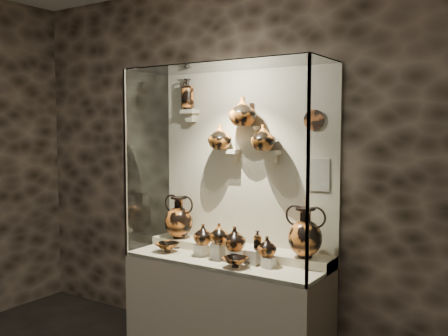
% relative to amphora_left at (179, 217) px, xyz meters
% --- Properties ---
extents(wall_back, '(5.00, 0.02, 3.20)m').
position_rel_amphora_left_xyz_m(wall_back, '(0.60, 0.18, 0.51)').
color(wall_back, black).
rests_on(wall_back, ground).
extents(plinth, '(1.70, 0.60, 0.80)m').
position_rel_amphora_left_xyz_m(plinth, '(0.60, -0.14, -0.69)').
color(plinth, beige).
rests_on(plinth, floor).
extents(front_tier, '(1.68, 0.58, 0.03)m').
position_rel_amphora_left_xyz_m(front_tier, '(0.60, -0.14, -0.28)').
color(front_tier, beige).
rests_on(front_tier, plinth).
extents(rear_tier, '(1.70, 0.25, 0.10)m').
position_rel_amphora_left_xyz_m(rear_tier, '(0.60, 0.04, -0.24)').
color(rear_tier, beige).
rests_on(rear_tier, plinth).
extents(back_panel, '(1.70, 0.03, 1.60)m').
position_rel_amphora_left_xyz_m(back_panel, '(0.60, 0.18, 0.51)').
color(back_panel, beige).
rests_on(back_panel, plinth).
extents(glass_front, '(1.70, 0.01, 1.60)m').
position_rel_amphora_left_xyz_m(glass_front, '(0.60, -0.43, 0.51)').
color(glass_front, white).
rests_on(glass_front, plinth).
extents(glass_left, '(0.01, 0.60, 1.60)m').
position_rel_amphora_left_xyz_m(glass_left, '(-0.24, -0.14, 0.51)').
color(glass_left, white).
rests_on(glass_left, plinth).
extents(glass_right, '(0.01, 0.60, 1.60)m').
position_rel_amphora_left_xyz_m(glass_right, '(1.45, -0.14, 0.51)').
color(glass_right, white).
rests_on(glass_right, plinth).
extents(glass_top, '(1.70, 0.60, 0.01)m').
position_rel_amphora_left_xyz_m(glass_top, '(0.60, -0.14, 1.30)').
color(glass_top, white).
rests_on(glass_top, back_panel).
extents(frame_post_left, '(0.02, 0.02, 1.60)m').
position_rel_amphora_left_xyz_m(frame_post_left, '(-0.24, -0.43, 0.51)').
color(frame_post_left, gray).
rests_on(frame_post_left, plinth).
extents(frame_post_right, '(0.02, 0.02, 1.60)m').
position_rel_amphora_left_xyz_m(frame_post_right, '(1.44, -0.43, 0.51)').
color(frame_post_right, gray).
rests_on(frame_post_right, plinth).
extents(pedestal_a, '(0.09, 0.09, 0.10)m').
position_rel_amphora_left_xyz_m(pedestal_a, '(0.38, -0.19, -0.21)').
color(pedestal_a, silver).
rests_on(pedestal_a, front_tier).
extents(pedestal_b, '(0.09, 0.09, 0.13)m').
position_rel_amphora_left_xyz_m(pedestal_b, '(0.55, -0.19, -0.20)').
color(pedestal_b, silver).
rests_on(pedestal_b, front_tier).
extents(pedestal_c, '(0.09, 0.09, 0.09)m').
position_rel_amphora_left_xyz_m(pedestal_c, '(0.72, -0.19, -0.22)').
color(pedestal_c, silver).
rests_on(pedestal_c, front_tier).
extents(pedestal_d, '(0.09, 0.09, 0.12)m').
position_rel_amphora_left_xyz_m(pedestal_d, '(0.88, -0.19, -0.20)').
color(pedestal_d, silver).
rests_on(pedestal_d, front_tier).
extents(pedestal_e, '(0.09, 0.09, 0.08)m').
position_rel_amphora_left_xyz_m(pedestal_e, '(1.02, -0.19, -0.22)').
color(pedestal_e, silver).
rests_on(pedestal_e, front_tier).
extents(bracket_ul, '(0.14, 0.12, 0.04)m').
position_rel_amphora_left_xyz_m(bracket_ul, '(0.05, 0.10, 0.96)').
color(bracket_ul, beige).
rests_on(bracket_ul, back_panel).
extents(bracket_ca, '(0.14, 0.12, 0.04)m').
position_rel_amphora_left_xyz_m(bracket_ca, '(0.50, 0.10, 0.61)').
color(bracket_ca, beige).
rests_on(bracket_ca, back_panel).
extents(bracket_cb, '(0.10, 0.12, 0.04)m').
position_rel_amphora_left_xyz_m(bracket_cb, '(0.70, 0.10, 0.81)').
color(bracket_cb, beige).
rests_on(bracket_cb, back_panel).
extents(bracket_cc, '(0.14, 0.12, 0.04)m').
position_rel_amphora_left_xyz_m(bracket_cc, '(0.88, 0.10, 0.61)').
color(bracket_cc, beige).
rests_on(bracket_cc, back_panel).
extents(amphora_left, '(0.32, 0.32, 0.38)m').
position_rel_amphora_left_xyz_m(amphora_left, '(0.00, 0.00, 0.00)').
color(amphora_left, orange).
rests_on(amphora_left, rear_tier).
extents(amphora_right, '(0.40, 0.40, 0.39)m').
position_rel_amphora_left_xyz_m(amphora_right, '(1.24, -0.00, 0.00)').
color(amphora_right, orange).
rests_on(amphora_right, rear_tier).
extents(jug_a, '(0.17, 0.17, 0.17)m').
position_rel_amphora_left_xyz_m(jug_a, '(0.40, -0.18, -0.08)').
color(jug_a, orange).
rests_on(jug_a, pedestal_a).
extents(jug_b, '(0.21, 0.21, 0.17)m').
position_rel_amphora_left_xyz_m(jug_b, '(0.57, -0.20, -0.05)').
color(jug_b, '#C46722').
rests_on(jug_b, pedestal_b).
extents(jug_c, '(0.19, 0.19, 0.19)m').
position_rel_amphora_left_xyz_m(jug_c, '(0.70, -0.17, -0.08)').
color(jug_c, orange).
rests_on(jug_c, pedestal_c).
extents(jug_e, '(0.18, 0.18, 0.16)m').
position_rel_amphora_left_xyz_m(jug_e, '(1.00, -0.17, -0.10)').
color(jug_e, orange).
rests_on(jug_e, pedestal_e).
extents(lekythos_small, '(0.10, 0.10, 0.17)m').
position_rel_amphora_left_xyz_m(lekythos_small, '(0.92, -0.17, -0.06)').
color(lekythos_small, '#C46722').
rests_on(lekythos_small, pedestal_d).
extents(kylix_left, '(0.28, 0.24, 0.10)m').
position_rel_amphora_left_xyz_m(kylix_left, '(0.06, -0.24, -0.21)').
color(kylix_left, '#C46722').
rests_on(kylix_left, front_tier).
extents(kylix_right, '(0.27, 0.23, 0.10)m').
position_rel_amphora_left_xyz_m(kylix_right, '(0.81, -0.32, -0.21)').
color(kylix_right, orange).
rests_on(kylix_right, front_tier).
extents(lekythos_tall, '(0.15, 0.15, 0.31)m').
position_rel_amphora_left_xyz_m(lekythos_tall, '(0.04, 0.09, 1.13)').
color(lekythos_tall, orange).
rests_on(lekythos_tall, bracket_ul).
extents(ovoid_vase_a, '(0.23, 0.23, 0.21)m').
position_rel_amphora_left_xyz_m(ovoid_vase_a, '(0.41, 0.05, 0.73)').
color(ovoid_vase_a, '#C46722').
rests_on(ovoid_vase_a, bracket_ca).
extents(ovoid_vase_b, '(0.28, 0.28, 0.24)m').
position_rel_amphora_left_xyz_m(ovoid_vase_b, '(0.65, 0.04, 0.95)').
color(ovoid_vase_b, '#C46722').
rests_on(ovoid_vase_b, bracket_cb).
extents(ovoid_vase_c, '(0.24, 0.24, 0.21)m').
position_rel_amphora_left_xyz_m(ovoid_vase_c, '(0.84, 0.05, 0.73)').
color(ovoid_vase_c, '#C46722').
rests_on(ovoid_vase_c, bracket_cc).
extents(wall_plate, '(0.16, 0.02, 0.16)m').
position_rel_amphora_left_xyz_m(wall_plate, '(1.23, 0.15, 0.87)').
color(wall_plate, '#96471D').
rests_on(wall_plate, back_panel).
extents(info_placard, '(0.19, 0.01, 0.26)m').
position_rel_amphora_left_xyz_m(info_placard, '(1.27, 0.16, 0.44)').
color(info_placard, beige).
rests_on(info_placard, back_panel).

